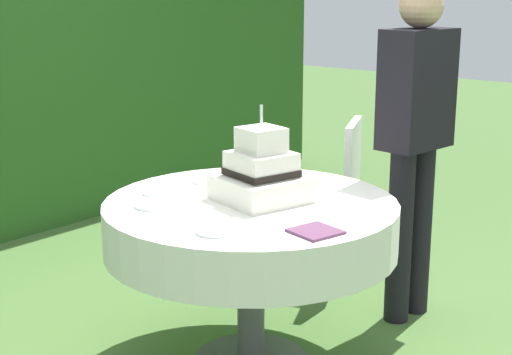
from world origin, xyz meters
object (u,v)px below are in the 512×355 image
object	(u,v)px
cake_table	(251,227)
garden_chair	(333,185)
serving_plate_far	(207,181)
napkin_stack	(315,231)
standing_person	(415,131)
wedding_cake	(261,174)
serving_plate_near	(151,206)
serving_plate_left	(157,192)
serving_plate_right	(215,231)

from	to	relation	value
cake_table	garden_chair	world-z (taller)	garden_chair
cake_table	serving_plate_far	xyz separation A→B (m)	(0.10, 0.35, 0.11)
serving_plate_far	napkin_stack	size ratio (longest dim) A/B	0.80
standing_person	garden_chair	bearing A→B (deg)	74.28
napkin_stack	standing_person	xyz separation A→B (m)	(1.03, 0.18, 0.19)
wedding_cake	serving_plate_near	world-z (taller)	wedding_cake
serving_plate_far	cake_table	bearing A→B (deg)	-106.53
serving_plate_left	serving_plate_right	world-z (taller)	same
serving_plate_far	serving_plate_right	world-z (taller)	same
cake_table	napkin_stack	distance (m)	0.48
wedding_cake	standing_person	size ratio (longest dim) A/B	0.25
serving_plate_right	standing_person	bearing A→B (deg)	-4.27
serving_plate_far	standing_person	size ratio (longest dim) A/B	0.08
wedding_cake	serving_plate_near	bearing A→B (deg)	143.31
serving_plate_far	serving_plate_right	bearing A→B (deg)	-133.64
garden_chair	standing_person	distance (m)	0.70
wedding_cake	serving_plate_right	world-z (taller)	wedding_cake
wedding_cake	cake_table	bearing A→B (deg)	155.38
serving_plate_right	garden_chair	bearing A→B (deg)	18.15
wedding_cake	standing_person	xyz separation A→B (m)	(0.83, -0.24, 0.09)
napkin_stack	wedding_cake	bearing A→B (deg)	64.76
serving_plate_right	standing_person	distance (m)	1.28
napkin_stack	serving_plate_far	bearing A→B (deg)	71.91
serving_plate_right	napkin_stack	distance (m)	0.36
cake_table	wedding_cake	bearing A→B (deg)	-24.62
wedding_cake	serving_plate_right	bearing A→B (deg)	-161.43
serving_plate_left	napkin_stack	world-z (taller)	serving_plate_left
cake_table	standing_person	xyz separation A→B (m)	(0.87, -0.26, 0.31)
serving_plate_near	serving_plate_far	size ratio (longest dim) A/B	1.03
wedding_cake	garden_chair	bearing A→B (deg)	17.97
cake_table	serving_plate_far	size ratio (longest dim) A/B	9.59
serving_plate_near	serving_plate_far	world-z (taller)	same
wedding_cake	serving_plate_left	distance (m)	0.47
serving_plate_near	garden_chair	distance (m)	1.37
serving_plate_near	garden_chair	xyz separation A→B (m)	(1.35, 0.05, -0.19)
serving_plate_left	standing_person	size ratio (longest dim) A/B	0.08
serving_plate_right	napkin_stack	xyz separation A→B (m)	(0.23, -0.28, -0.00)
wedding_cake	serving_plate_far	world-z (taller)	wedding_cake
wedding_cake	serving_plate_far	xyz separation A→B (m)	(0.06, 0.37, -0.10)
serving_plate_near	serving_plate_far	distance (m)	0.44
cake_table	serving_plate_far	distance (m)	0.38
cake_table	serving_plate_near	distance (m)	0.42
wedding_cake	serving_plate_near	size ratio (longest dim) A/B	3.05
serving_plate_left	napkin_stack	size ratio (longest dim) A/B	0.79
cake_table	garden_chair	distance (m)	1.08
serving_plate_far	serving_plate_right	xyz separation A→B (m)	(-0.49, -0.52, 0.00)
serving_plate_far	garden_chair	bearing A→B (deg)	-3.13
napkin_stack	standing_person	distance (m)	1.06
serving_plate_left	garden_chair	bearing A→B (deg)	-4.00
serving_plate_left	garden_chair	world-z (taller)	garden_chair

